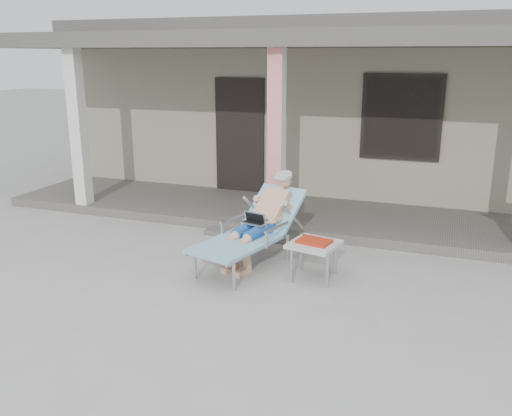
% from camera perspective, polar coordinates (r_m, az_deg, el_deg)
% --- Properties ---
extents(ground, '(60.00, 60.00, 0.00)m').
position_cam_1_polar(ground, '(6.49, -3.92, -8.41)').
color(ground, '#9E9E99').
rests_on(ground, ground).
extents(house, '(10.40, 5.40, 3.30)m').
position_cam_1_polar(house, '(12.17, 8.60, 11.03)').
color(house, '#9F977E').
rests_on(house, ground).
extents(porch_deck, '(10.00, 2.00, 0.15)m').
position_cam_1_polar(porch_deck, '(9.11, 3.70, -0.64)').
color(porch_deck, '#605B56').
rests_on(porch_deck, ground).
extents(porch_overhang, '(10.00, 2.30, 2.85)m').
position_cam_1_polar(porch_overhang, '(8.68, 3.93, 16.68)').
color(porch_overhang, silver).
rests_on(porch_overhang, porch_deck).
extents(porch_step, '(2.00, 0.30, 0.07)m').
position_cam_1_polar(porch_step, '(8.08, 1.38, -3.09)').
color(porch_step, '#605B56').
rests_on(porch_step, ground).
extents(lounger, '(1.13, 1.92, 1.20)m').
position_cam_1_polar(lounger, '(7.01, 0.08, -0.05)').
color(lounger, '#B7B7BC').
rests_on(lounger, ground).
extents(side_table, '(0.65, 0.65, 0.50)m').
position_cam_1_polar(side_table, '(6.63, 6.13, -4.00)').
color(side_table, '#B9B9B4').
rests_on(side_table, ground).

